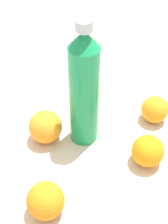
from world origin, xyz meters
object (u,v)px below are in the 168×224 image
orange_0 (45,201)px  orange_3 (155,109)px  orange_1 (45,127)px  orange_2 (148,151)px  water_bottle (84,89)px

orange_0 → orange_3: size_ratio=1.09×
orange_1 → orange_3: orange_1 is taller
orange_0 → orange_2: orange_0 is taller
water_bottle → orange_0: bearing=-1.4°
orange_2 → orange_0: bearing=-27.9°
water_bottle → orange_3: size_ratio=4.50×
water_bottle → orange_1: (0.06, -0.07, -0.11)m
orange_0 → orange_1: bearing=-143.6°
water_bottle → orange_3: water_bottle is taller
orange_3 → water_bottle: bearing=-40.6°
water_bottle → orange_2: (-0.01, 0.16, -0.11)m
water_bottle → orange_0: (0.22, 0.05, -0.11)m
orange_1 → orange_2: orange_1 is taller
orange_2 → orange_3: orange_2 is taller
orange_0 → orange_3: 0.37m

